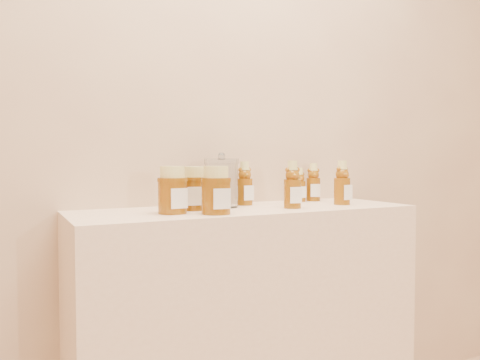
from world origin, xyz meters
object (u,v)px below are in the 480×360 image
display_table (247,335)px  bear_bottle_front_left (292,181)px  honey_jar_left (172,190)px  glass_canister (222,181)px  bear_bottle_back_left (245,180)px

display_table → bear_bottle_front_left: size_ratio=6.42×
display_table → bear_bottle_front_left: (0.14, -0.07, 0.54)m
display_table → honey_jar_left: size_ratio=8.10×
display_table → glass_canister: glass_canister is taller
bear_bottle_back_left → glass_canister: 0.12m
bear_bottle_back_left → glass_canister: (-0.11, -0.04, 0.00)m
display_table → honey_jar_left: (-0.29, -0.04, 0.52)m
bear_bottle_back_left → honey_jar_left: bearing=-159.8°
display_table → glass_canister: size_ratio=6.37×
bear_bottle_back_left → bear_bottle_front_left: 0.20m
honey_jar_left → glass_canister: bearing=18.1°
display_table → bear_bottle_front_left: bear_bottle_front_left is taller
bear_bottle_back_left → bear_bottle_front_left: bearing=-65.7°
bear_bottle_back_left → display_table: bearing=-116.4°
display_table → bear_bottle_back_left: size_ratio=6.53×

